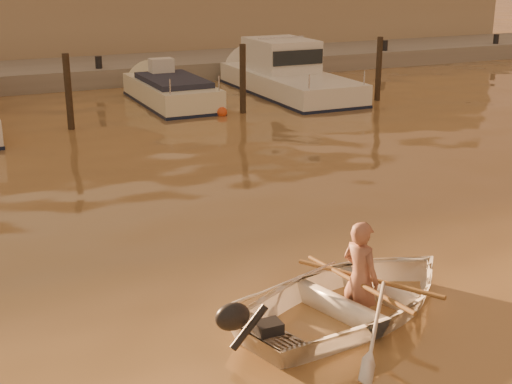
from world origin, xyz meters
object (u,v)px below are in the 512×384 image
waterfront_building (10,7)px  person (360,278)px  dinghy (354,297)px  moored_boat_3 (171,97)px  moored_boat_4 (289,75)px

waterfront_building → person: bearing=-87.3°
dinghy → person: person is taller
person → moored_boat_3: 14.33m
person → waterfront_building: waterfront_building is taller
dinghy → moored_boat_4: size_ratio=0.47×
moored_boat_3 → person: bearing=-98.6°
person → moored_boat_4: 15.50m
dinghy → moored_boat_3: moored_boat_3 is taller
moored_boat_3 → moored_boat_4: bearing=0.0°
waterfront_building → dinghy: bearing=-87.5°
waterfront_building → moored_boat_4: bearing=-55.9°
dinghy → person: size_ratio=2.22×
moored_boat_4 → person: bearing=-113.9°
moored_boat_3 → waterfront_building: waterfront_building is taller
person → moored_boat_4: moored_boat_4 is taller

